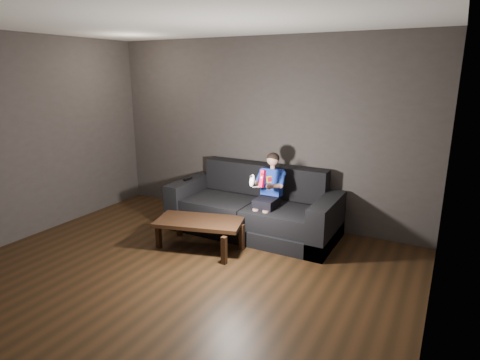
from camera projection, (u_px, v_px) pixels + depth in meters
The scene contains 10 objects.
floor at pixel (157, 291), 4.16m from camera, with size 5.00×5.00×0.00m, color black.
back_wall at pixel (262, 131), 5.93m from camera, with size 5.00×0.04×2.70m, color #37322F.
right_wall at pixel (440, 205), 2.66m from camera, with size 0.04×5.00×2.70m, color #37322F.
ceiling at pixel (139, 12), 3.45m from camera, with size 5.00×5.00×0.02m, color silver.
sofa at pixel (254, 211), 5.66m from camera, with size 2.35×1.02×0.91m.
child at pixel (269, 186), 5.37m from camera, with size 0.41×0.50×1.00m.
wii_remote_red at pixel (262, 179), 4.95m from camera, with size 0.07×0.09×0.22m.
nunchuk_white at pixel (252, 180), 5.03m from camera, with size 0.08×0.11×0.17m.
wii_remote_black at pixel (188, 179), 5.98m from camera, with size 0.04×0.17×0.03m.
coffee_table at pixel (199, 224), 5.08m from camera, with size 1.19×0.81×0.39m.
Camera 1 is at (2.53, -2.85, 2.20)m, focal length 30.00 mm.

